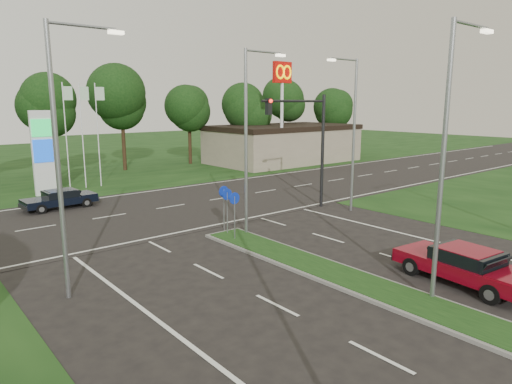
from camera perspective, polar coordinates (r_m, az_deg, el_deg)
verge_far at (r=58.05m, az=-26.67°, el=3.47°), size 160.00×50.00×0.02m
cross_road at (r=29.06m, az=-12.35°, el=-2.10°), size 160.00×12.00×0.02m
median_kerb at (r=15.31m, az=26.34°, el=-14.98°), size 2.00×26.00×0.12m
commercial_building at (r=51.21m, az=3.44°, el=6.01°), size 16.00×9.00×4.00m
streetlight_median_near at (r=15.71m, az=22.76°, el=5.05°), size 2.53×0.22×9.00m
streetlight_median_far at (r=22.17m, az=-0.86°, el=7.41°), size 2.53×0.22×9.00m
streetlight_left_far at (r=15.97m, az=-22.98°, el=5.12°), size 2.53×0.22×9.00m
streetlight_right_far at (r=27.73m, az=11.92°, el=7.91°), size 2.53×0.22×9.00m
traffic_signal at (r=27.85m, az=6.56°, el=7.21°), size 5.10×0.42×7.00m
median_signs at (r=22.35m, az=-3.48°, el=-1.30°), size 1.16×1.76×2.38m
gas_pylon at (r=35.62m, az=-24.82°, el=4.74°), size 5.80×1.26×8.00m
mcdonalds_sign at (r=45.37m, az=3.31°, el=12.93°), size 2.20×0.47×10.40m
treeline_far at (r=43.17m, az=-22.61°, el=10.68°), size 6.00×6.00×9.90m
red_sedan at (r=18.42m, az=24.62°, el=-8.25°), size 2.49×5.04×1.34m
navy_sedan at (r=30.96m, az=-23.32°, el=-0.77°), size 4.33×1.94×1.17m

